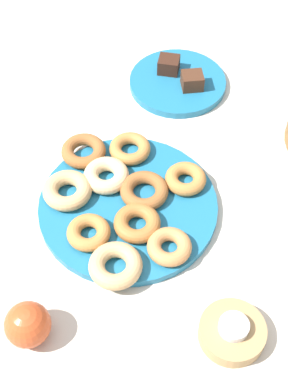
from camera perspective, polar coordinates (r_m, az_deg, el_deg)
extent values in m
plane|color=beige|center=(1.06, -1.61, -1.67)|extent=(2.40, 2.40, 0.00)
cylinder|color=#1E6B93|center=(1.06, -1.61, -1.42)|extent=(0.33, 0.33, 0.02)
torus|color=#995B2D|center=(1.05, 0.03, 0.12)|extent=(0.10, 0.10, 0.02)
torus|color=tan|center=(1.06, -7.74, 0.16)|extent=(0.12, 0.12, 0.03)
torus|color=#BC7A3D|center=(1.12, -1.43, 4.40)|extent=(0.11, 0.11, 0.02)
torus|color=#EABC84|center=(1.08, -3.83, 1.68)|extent=(0.12, 0.12, 0.03)
torus|color=#C6844C|center=(0.98, 2.57, -5.53)|extent=(0.11, 0.11, 0.03)
torus|color=#BC7A3D|center=(1.07, 4.22, 1.34)|extent=(0.11, 0.11, 0.03)
torus|color=#BC7A3D|center=(1.00, -5.61, -4.09)|extent=(0.11, 0.11, 0.02)
torus|color=tan|center=(0.96, -2.89, -7.42)|extent=(0.09, 0.09, 0.03)
torus|color=#995B2D|center=(1.12, -6.12, 4.13)|extent=(0.09, 0.09, 0.02)
torus|color=#AD6B33|center=(1.01, -0.70, -3.16)|extent=(0.11, 0.11, 0.03)
cylinder|color=#1E6B93|center=(1.29, 3.41, 10.98)|extent=(0.22, 0.22, 0.02)
cube|color=#381E14|center=(1.30, 2.51, 12.71)|extent=(0.05, 0.06, 0.03)
cube|color=#472819|center=(1.26, 4.89, 11.13)|extent=(0.04, 0.05, 0.03)
cylinder|color=tan|center=(0.93, 8.88, -13.83)|extent=(0.11, 0.11, 0.03)
cylinder|color=silver|center=(0.91, 9.05, -13.27)|extent=(0.05, 0.05, 0.01)
sphere|color=#CC4C23|center=(0.92, -11.66, -12.98)|extent=(0.07, 0.07, 0.07)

